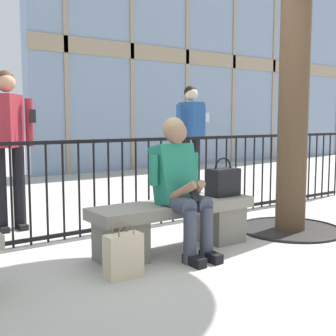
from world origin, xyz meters
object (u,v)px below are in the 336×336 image
seated_person_with_phone (180,182)px  bystander_further_back (191,132)px  shopping_bag (123,255)px  handbag_on_bench (223,182)px  bystander_at_railing (8,138)px  stone_bench (174,221)px

seated_person_with_phone → bystander_further_back: (1.95, 2.30, 0.35)m
seated_person_with_phone → shopping_bag: bearing=-163.1°
shopping_bag → handbag_on_bench: bearing=14.2°
shopping_bag → bystander_at_railing: bearing=97.3°
seated_person_with_phone → shopping_bag: seated_person_with_phone is taller
stone_bench → bystander_at_railing: bearing=120.8°
handbag_on_bench → bystander_at_railing: bystander_at_railing is taller
stone_bench → bystander_further_back: (1.92, 2.17, 0.73)m
stone_bench → handbag_on_bench: size_ratio=4.23×
shopping_bag → bystander_further_back: bearing=43.5°
stone_bench → handbag_on_bench: (0.58, -0.01, 0.32)m
shopping_bag → bystander_further_back: (2.65, 2.52, 0.83)m
bystander_at_railing → bystander_further_back: same height
handbag_on_bench → bystander_at_railing: bearing=133.2°
stone_bench → shopping_bag: stone_bench is taller
bystander_at_railing → bystander_further_back: bearing=10.1°
handbag_on_bench → shopping_bag: (-1.31, -0.33, -0.42)m
stone_bench → shopping_bag: size_ratio=3.78×
handbag_on_bench → bystander_further_back: size_ratio=0.22×
stone_bench → bystander_at_railing: bystander_at_railing is taller
seated_person_with_phone → bystander_further_back: 3.04m
seated_person_with_phone → handbag_on_bench: bearing=11.0°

